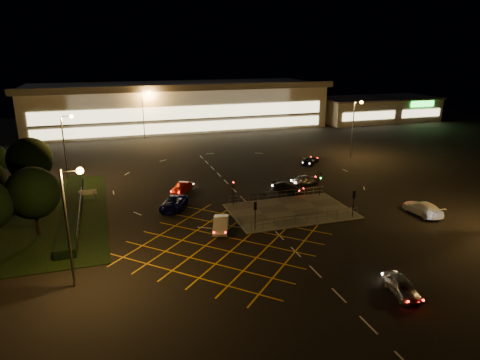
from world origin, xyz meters
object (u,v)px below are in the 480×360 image
object	(u,v)px
car_east_grey	(310,160)
car_approach_white	(423,208)
car_far_dkgrey	(288,187)
car_right_silver	(306,180)
signal_sw	(255,210)
car_circ_red	(182,188)
signal_ne	(320,179)
signal_se	(354,198)
car_queue_white	(221,224)
car_near_silver	(402,286)
car_left_blue	(174,203)
signal_nw	(233,188)

from	to	relation	value
car_east_grey	car_approach_white	bearing A→B (deg)	139.86
car_far_dkgrey	car_right_silver	distance (m)	4.57
car_right_silver	signal_sw	bearing A→B (deg)	130.33
car_far_dkgrey	car_east_grey	xyz separation A→B (m)	(9.77, 12.46, 0.00)
car_circ_red	signal_ne	bearing A→B (deg)	15.30
signal_se	signal_ne	size ratio (longest dim) A/B	1.00
car_queue_white	car_near_silver	bearing A→B (deg)	-39.39
signal_sw	car_far_dkgrey	world-z (taller)	signal_sw
car_queue_white	car_circ_red	distance (m)	14.11
car_left_blue	car_far_dkgrey	size ratio (longest dim) A/B	1.24
signal_nw	car_left_blue	size ratio (longest dim) A/B	0.60
car_left_blue	car_right_silver	xyz separation A→B (m)	(19.88, 4.17, -0.06)
signal_nw	car_east_grey	xyz separation A→B (m)	(18.52, 15.47, -1.75)
signal_se	car_right_silver	xyz separation A→B (m)	(0.65, 13.37, -1.69)
car_far_dkgrey	car_approach_white	xyz separation A→B (m)	(11.68, -12.63, 0.16)
signal_ne	car_east_grey	xyz separation A→B (m)	(6.52, 15.47, -1.75)
signal_se	signal_ne	xyz separation A→B (m)	(0.00, 7.99, 0.00)
signal_nw	car_approach_white	bearing A→B (deg)	-25.22
signal_se	signal_ne	world-z (taller)	same
signal_ne	car_near_silver	xyz separation A→B (m)	(-5.19, -23.33, -1.67)
car_queue_white	car_left_blue	distance (m)	8.87
signal_nw	car_far_dkgrey	size ratio (longest dim) A/B	0.74
car_queue_white	car_far_dkgrey	bearing A→B (deg)	57.37
car_queue_white	car_far_dkgrey	xyz separation A→B (m)	(12.25, 9.83, -0.10)
signal_nw	signal_sw	bearing A→B (deg)	-90.00
car_queue_white	car_right_silver	bearing A→B (deg)	55.70
signal_se	car_left_blue	bearing A→B (deg)	-25.58
signal_sw	signal_nw	world-z (taller)	same
signal_sw	car_far_dkgrey	xyz separation A→B (m)	(8.75, 10.99, -1.75)
car_left_blue	car_near_silver	bearing A→B (deg)	-33.00
signal_se	car_approach_white	world-z (taller)	signal_se
car_right_silver	car_approach_white	world-z (taller)	car_approach_white
signal_sw	signal_ne	world-z (taller)	same
signal_sw	car_near_silver	size ratio (longest dim) A/B	0.77
signal_sw	signal_nw	size ratio (longest dim) A/B	1.00
car_circ_red	car_approach_white	bearing A→B (deg)	4.77
car_left_blue	car_circ_red	size ratio (longest dim) A/B	1.29
signal_ne	car_approach_white	distance (m)	12.89
car_right_silver	car_east_grey	world-z (taller)	car_right_silver
car_near_silver	car_approach_white	bearing A→B (deg)	55.47
signal_sw	signal_se	distance (m)	12.00
car_approach_white	car_far_dkgrey	bearing A→B (deg)	-48.69
car_right_silver	signal_ne	bearing A→B (deg)	166.82
car_approach_white	signal_ne	bearing A→B (deg)	-50.23
car_left_blue	car_east_grey	world-z (taller)	car_left_blue
car_right_silver	car_circ_red	xyz separation A→B (m)	(-17.68, 1.82, -0.01)
car_queue_white	car_approach_white	distance (m)	24.09
signal_sw	car_circ_red	world-z (taller)	signal_sw
car_queue_white	car_right_silver	world-z (taller)	car_queue_white
car_far_dkgrey	car_circ_red	size ratio (longest dim) A/B	1.05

